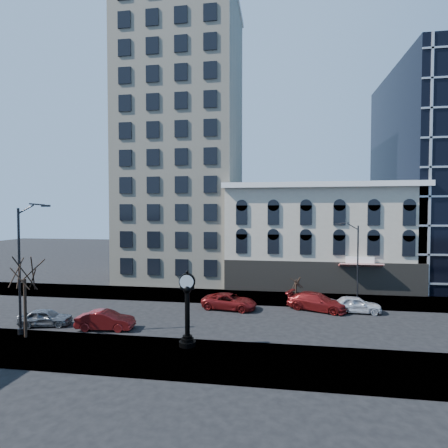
% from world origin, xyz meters
% --- Properties ---
extents(ground, '(160.00, 160.00, 0.00)m').
position_xyz_m(ground, '(0.00, 0.00, 0.00)').
color(ground, black).
rests_on(ground, ground).
extents(sidewalk_far, '(160.00, 6.00, 0.12)m').
position_xyz_m(sidewalk_far, '(0.00, 8.00, 0.06)').
color(sidewalk_far, gray).
rests_on(sidewalk_far, ground).
extents(sidewalk_near, '(160.00, 6.00, 0.12)m').
position_xyz_m(sidewalk_near, '(0.00, -8.00, 0.06)').
color(sidewalk_near, gray).
rests_on(sidewalk_near, ground).
extents(cream_tower, '(15.90, 15.40, 42.50)m').
position_xyz_m(cream_tower, '(-6.11, 18.88, 19.32)').
color(cream_tower, beige).
rests_on(cream_tower, ground).
extents(victorian_row, '(22.60, 11.19, 12.50)m').
position_xyz_m(victorian_row, '(12.00, 15.89, 6.00)').
color(victorian_row, beige).
rests_on(victorian_row, ground).
extents(street_clock, '(1.16, 1.16, 5.11)m').
position_xyz_m(street_clock, '(1.06, -6.29, 2.43)').
color(street_clock, black).
rests_on(street_clock, sidewalk_near).
extents(street_lamp_near, '(2.49, 1.00, 9.86)m').
position_xyz_m(street_lamp_near, '(-10.99, -5.79, 7.56)').
color(street_lamp_near, black).
rests_on(street_lamp_near, sidewalk_near).
extents(street_lamp_far, '(2.03, 0.90, 8.16)m').
position_xyz_m(street_lamp_far, '(14.14, 6.20, 6.28)').
color(street_lamp_far, black).
rests_on(street_lamp_far, sidewalk_far).
extents(bare_tree_near, '(3.96, 3.96, 6.80)m').
position_xyz_m(bare_tree_near, '(-10.92, -6.44, 5.26)').
color(bare_tree_near, black).
rests_on(bare_tree_near, sidewalk_near).
extents(bare_tree_far, '(1.77, 1.77, 3.04)m').
position_xyz_m(bare_tree_far, '(8.91, 6.33, 2.40)').
color(bare_tree_far, black).
rests_on(bare_tree_far, sidewalk_far).
extents(car_near_a, '(4.25, 2.43, 1.36)m').
position_xyz_m(car_near_a, '(-11.34, -3.63, 0.68)').
color(car_near_a, '#595B60').
rests_on(car_near_a, ground).
extents(car_near_b, '(4.53, 1.95, 1.45)m').
position_xyz_m(car_near_b, '(-6.17, -3.72, 0.73)').
color(car_near_b, maroon).
rests_on(car_near_b, ground).
extents(car_far_a, '(5.45, 3.10, 1.43)m').
position_xyz_m(car_far_a, '(2.61, 3.37, 0.72)').
color(car_far_a, maroon).
rests_on(car_far_a, ground).
extents(car_far_b, '(5.95, 4.07, 1.60)m').
position_xyz_m(car_far_b, '(10.71, 4.22, 0.80)').
color(car_far_b, maroon).
rests_on(car_far_b, ground).
extents(car_far_c, '(4.41, 1.86, 1.49)m').
position_xyz_m(car_far_c, '(14.15, 3.99, 0.74)').
color(car_far_c, silver).
rests_on(car_far_c, ground).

